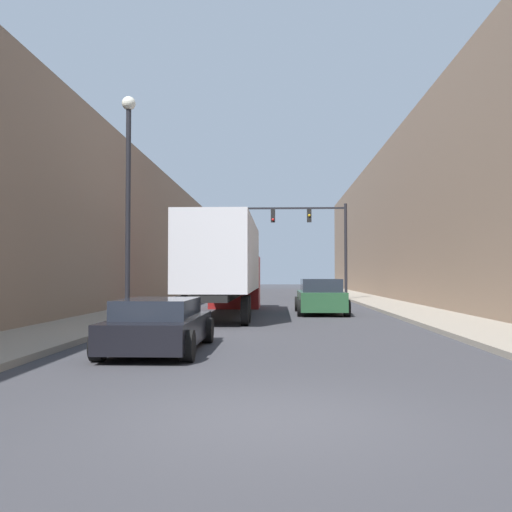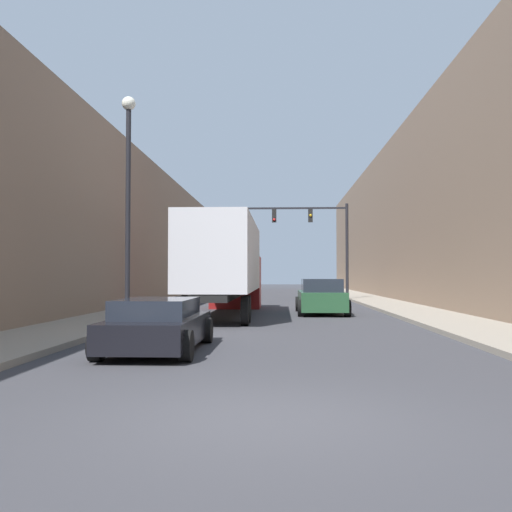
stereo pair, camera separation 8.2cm
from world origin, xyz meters
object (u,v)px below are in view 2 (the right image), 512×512
Objects in this scene: sedan_car at (158,325)px; street_lamp at (128,181)px; semi_truck at (226,263)px; suv_car at (321,297)px; traffic_signal_gantry at (320,233)px.

sedan_car is 0.61× the size of street_lamp.
semi_truck is 2.68× the size of suv_car.
street_lamp is (-6.65, -7.70, 3.96)m from suv_car.
traffic_signal_gantry reaches higher than semi_truck.
sedan_car is at bearing -67.33° from street_lamp.
semi_truck is 11.79m from sedan_car.
traffic_signal_gantry is 1.01× the size of street_lamp.
semi_truck is 1.72× the size of street_lamp.
street_lamp is at bearing -130.81° from suv_car.
suv_car is at bearing 49.19° from street_lamp.
street_lamp is (-2.07, 4.96, 4.12)m from sedan_car.
semi_truck is at bearing 69.59° from street_lamp.
semi_truck reaches higher than sedan_car.
traffic_signal_gantry is at bearing 86.12° from suv_car.
suv_car is 0.64× the size of traffic_signal_gantry.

